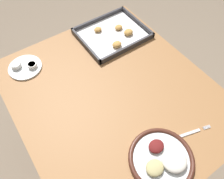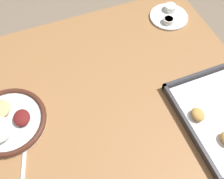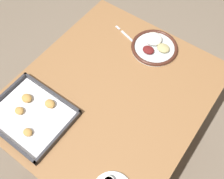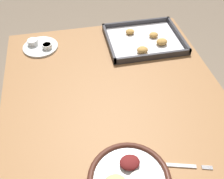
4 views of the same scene
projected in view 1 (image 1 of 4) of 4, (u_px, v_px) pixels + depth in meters
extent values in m
plane|color=#7A6B59|center=(113.00, 148.00, 1.69)|extent=(8.00, 8.00, 0.00)
cube|color=olive|center=(114.00, 94.00, 1.07)|extent=(0.91, 1.06, 0.03)
cylinder|color=olive|center=(215.00, 153.00, 1.30)|extent=(0.06, 0.06, 0.74)
cylinder|color=olive|center=(24.00, 105.00, 1.48)|extent=(0.06, 0.06, 0.74)
cylinder|color=olive|center=(121.00, 56.00, 1.74)|extent=(0.06, 0.06, 0.74)
cylinder|color=silver|center=(161.00, 159.00, 0.87)|extent=(0.26, 0.26, 0.01)
torus|color=#472319|center=(161.00, 159.00, 0.86)|extent=(0.26, 0.26, 0.02)
ellipsoid|color=silver|center=(175.00, 160.00, 0.84)|extent=(0.10, 0.10, 0.03)
ellipsoid|color=maroon|center=(156.00, 146.00, 0.88)|extent=(0.07, 0.06, 0.03)
ellipsoid|color=tan|center=(155.00, 168.00, 0.83)|extent=(0.07, 0.06, 0.03)
cube|color=silver|center=(186.00, 134.00, 0.93)|extent=(0.13, 0.05, 0.00)
cylinder|color=silver|center=(207.00, 128.00, 0.95)|extent=(0.03, 0.01, 0.00)
cylinder|color=silver|center=(207.00, 128.00, 0.95)|extent=(0.03, 0.01, 0.00)
cylinder|color=silver|center=(206.00, 127.00, 0.95)|extent=(0.03, 0.01, 0.00)
cylinder|color=silver|center=(206.00, 126.00, 0.95)|extent=(0.03, 0.01, 0.00)
cylinder|color=silver|center=(25.00, 67.00, 1.14)|extent=(0.17, 0.17, 0.01)
cylinder|color=silver|center=(32.00, 65.00, 1.13)|extent=(0.05, 0.05, 0.02)
cylinder|color=#B22819|center=(32.00, 64.00, 1.12)|extent=(0.04, 0.04, 0.01)
cylinder|color=silver|center=(16.00, 65.00, 1.13)|extent=(0.05, 0.05, 0.03)
cylinder|color=#51992D|center=(15.00, 64.00, 1.12)|extent=(0.04, 0.04, 0.01)
cube|color=#333338|center=(112.00, 35.00, 1.29)|extent=(0.38, 0.31, 0.01)
cube|color=silver|center=(112.00, 34.00, 1.28)|extent=(0.35, 0.29, 0.00)
cube|color=#333338|center=(128.00, 48.00, 1.20)|extent=(0.38, 0.01, 0.03)
cube|color=#333338|center=(99.00, 19.00, 1.34)|extent=(0.38, 0.01, 0.03)
cube|color=#333338|center=(85.00, 45.00, 1.21)|extent=(0.01, 0.31, 0.03)
cube|color=#333338|center=(137.00, 21.00, 1.33)|extent=(0.01, 0.31, 0.03)
ellipsoid|color=#C18E47|center=(98.00, 30.00, 1.29)|extent=(0.05, 0.04, 0.02)
ellipsoid|color=#C18E47|center=(117.00, 44.00, 1.21)|extent=(0.05, 0.05, 0.03)
ellipsoid|color=#C18E47|center=(119.00, 27.00, 1.30)|extent=(0.05, 0.04, 0.03)
ellipsoid|color=#C18E47|center=(128.00, 32.00, 1.27)|extent=(0.05, 0.05, 0.03)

